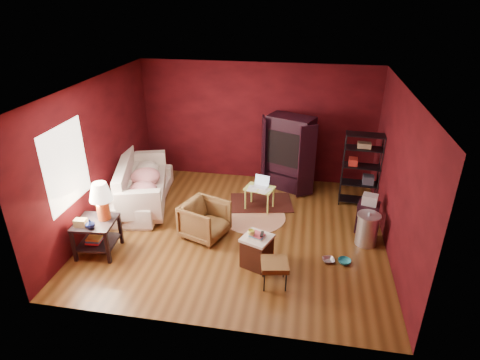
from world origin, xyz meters
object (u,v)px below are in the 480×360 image
(sofa, at_px, (143,186))
(side_table, at_px, (99,212))
(armchair, at_px, (205,218))
(tv_armoire, at_px, (289,152))
(laptop_desk, at_px, (260,190))
(hamper, at_px, (257,250))
(wire_shelving, at_px, (362,167))

(sofa, bearing_deg, side_table, 170.65)
(armchair, height_order, tv_armoire, tv_armoire)
(tv_armoire, bearing_deg, laptop_desk, -92.00)
(sofa, relative_size, laptop_desk, 3.10)
(side_table, height_order, hamper, side_table)
(side_table, relative_size, wire_shelving, 0.82)
(armchair, bearing_deg, sofa, 78.51)
(side_table, xyz_separation_m, wire_shelving, (4.63, 2.57, 0.09))
(hamper, bearing_deg, sofa, 147.96)
(side_table, distance_m, tv_armoire, 4.35)
(side_table, distance_m, laptop_desk, 3.25)
(sofa, bearing_deg, hamper, -130.03)
(tv_armoire, height_order, wire_shelving, tv_armoire)
(armchair, xyz_separation_m, hamper, (1.08, -0.70, -0.10))
(tv_armoire, bearing_deg, hamper, -72.88)
(hamper, bearing_deg, armchair, 147.09)
(armchair, relative_size, wire_shelving, 0.48)
(laptop_desk, distance_m, wire_shelving, 2.20)
(hamper, bearing_deg, side_table, -178.78)
(wire_shelving, bearing_deg, armchair, -145.13)
(armchair, xyz_separation_m, wire_shelving, (2.95, 1.82, 0.49))
(tv_armoire, relative_size, wire_shelving, 1.08)
(wire_shelving, bearing_deg, tv_armoire, 165.34)
(sofa, distance_m, wire_shelving, 4.68)
(laptop_desk, bearing_deg, tv_armoire, 79.61)
(side_table, distance_m, wire_shelving, 5.30)
(hamper, relative_size, wire_shelving, 0.40)
(sofa, distance_m, side_table, 1.79)
(side_table, xyz_separation_m, laptop_desk, (2.55, 1.98, -0.34))
(armchair, bearing_deg, laptop_desk, -15.77)
(armchair, distance_m, wire_shelving, 3.50)
(armchair, distance_m, tv_armoire, 2.76)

